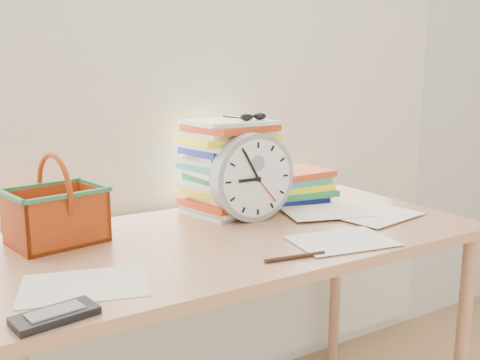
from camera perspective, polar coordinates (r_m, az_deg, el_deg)
curtain at (r=1.81m, az=-6.66°, el=14.45°), size 2.40×0.01×2.50m
desk at (r=1.57m, az=-0.21°, el=-8.22°), size 1.40×0.70×0.75m
paper_stack at (r=1.75m, az=-0.99°, el=1.48°), size 0.34×0.30×0.30m
clock at (r=1.64m, az=1.35°, el=0.30°), size 0.27×0.05×0.27m
sunglasses at (r=1.71m, az=1.43°, el=6.79°), size 0.13×0.11×0.03m
book_stack at (r=1.92m, az=6.10°, el=-0.54°), size 0.27×0.22×0.11m
basket at (r=1.50m, az=-19.12°, el=-1.97°), size 0.27×0.23×0.24m
pen at (r=1.33m, az=5.89°, el=-8.16°), size 0.16×0.04×0.01m
calculator at (r=1.08m, az=-19.11°, el=-13.51°), size 0.16×0.10×0.02m
scattered_papers at (r=1.54m, az=-0.21°, el=-5.39°), size 1.26×0.42×0.02m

